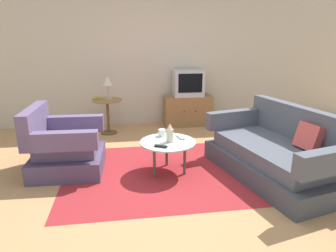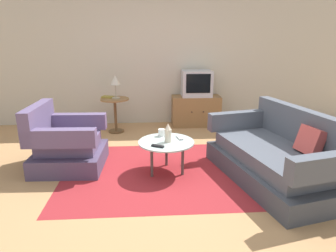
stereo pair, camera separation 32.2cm
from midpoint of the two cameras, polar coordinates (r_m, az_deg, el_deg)
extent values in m
plane|color=#AD7F51|center=(3.86, 1.58, -9.56)|extent=(16.00, 16.00, 0.00)
cube|color=#BCB29E|center=(6.01, -0.61, 13.31)|extent=(9.00, 0.12, 2.70)
cube|color=maroon|center=(3.99, 2.02, -8.65)|extent=(2.63, 1.99, 0.00)
cube|color=#4B3E5C|center=(4.26, -15.77, -5.87)|extent=(0.91, 0.89, 0.24)
cube|color=#5B4C70|center=(4.18, -15.99, -3.21)|extent=(0.76, 0.61, 0.18)
cube|color=#5B4C70|center=(4.20, -21.23, 0.77)|extent=(0.17, 0.87, 0.43)
cube|color=#5B4C70|center=(3.79, -17.51, -2.21)|extent=(0.88, 0.17, 0.22)
cube|color=#5B4C70|center=(4.46, -15.12, 0.81)|extent=(0.88, 0.17, 0.22)
cube|color=#3E424B|center=(4.01, 21.25, -7.89)|extent=(1.34, 1.97, 0.24)
cube|color=#4C515B|center=(3.93, 21.57, -5.10)|extent=(1.14, 1.67, 0.18)
cube|color=#4C515B|center=(4.09, 26.47, -0.30)|extent=(0.55, 1.79, 0.43)
cube|color=#4C515B|center=(4.50, 15.37, 1.07)|extent=(0.96, 0.36, 0.25)
cube|color=#4C515B|center=(3.30, 30.88, -6.51)|extent=(0.96, 0.36, 0.25)
cube|color=#C64C47|center=(3.84, 27.32, -2.49)|extent=(0.26, 0.34, 0.32)
cylinder|color=#B2C6C1|center=(3.83, 2.08, -3.06)|extent=(0.71, 0.71, 0.02)
cylinder|color=#4C4742|center=(4.11, 1.96, -4.80)|extent=(0.04, 0.04, 0.41)
cylinder|color=#4C4742|center=(3.79, -0.61, -6.73)|extent=(0.04, 0.04, 0.41)
cylinder|color=#4C4742|center=(3.85, 5.17, -6.39)|extent=(0.04, 0.04, 0.41)
cylinder|color=olive|center=(5.48, -8.33, 4.99)|extent=(0.51, 0.51, 0.02)
cylinder|color=brown|center=(5.56, -8.20, 1.85)|extent=(0.05, 0.05, 0.60)
cylinder|color=brown|center=(5.63, -8.08, -0.97)|extent=(0.28, 0.28, 0.02)
cube|color=olive|center=(5.95, 6.80, 2.84)|extent=(0.92, 0.41, 0.58)
sphere|color=black|center=(5.72, 6.10, 2.59)|extent=(0.02, 0.02, 0.02)
sphere|color=black|center=(5.76, 8.27, 2.61)|extent=(0.02, 0.02, 0.02)
cube|color=#B7B7BC|center=(5.85, 6.97, 7.92)|extent=(0.56, 0.40, 0.49)
cube|color=black|center=(5.65, 7.36, 7.90)|extent=(0.45, 0.01, 0.35)
cylinder|color=#9E937A|center=(5.48, -8.09, 5.24)|extent=(0.15, 0.15, 0.02)
cylinder|color=#9E937A|center=(5.46, -8.14, 6.52)|extent=(0.02, 0.02, 0.23)
cone|color=beige|center=(5.43, -8.23, 8.53)|extent=(0.18, 0.18, 0.16)
cylinder|color=beige|center=(3.79, 2.44, -1.86)|extent=(0.09, 0.09, 0.16)
cone|color=beige|center=(3.75, 2.46, -0.11)|extent=(0.08, 0.08, 0.08)
cylinder|color=white|center=(4.01, 1.08, -1.27)|extent=(0.09, 0.09, 0.09)
torus|color=white|center=(4.02, 1.96, -1.25)|extent=(0.06, 0.01, 0.06)
cube|color=black|center=(3.64, 0.59, -3.82)|extent=(0.16, 0.12, 0.02)
cube|color=#B2B2B7|center=(3.94, 4.52, -2.22)|extent=(0.09, 0.17, 0.02)
cube|color=olive|center=(5.57, -9.62, 5.39)|extent=(0.24, 0.20, 0.03)
camera|label=1|loc=(0.16, -87.71, 0.69)|focal=32.48mm
camera|label=2|loc=(0.16, 92.29, -0.69)|focal=32.48mm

